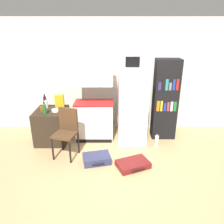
{
  "coord_description": "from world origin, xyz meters",
  "views": [
    {
      "loc": [
        -0.12,
        -3.12,
        2.39
      ],
      "look_at": [
        -0.12,
        0.85,
        0.83
      ],
      "focal_mm": 35.0,
      "sensor_mm": 36.0,
      "label": 1
    }
  ],
  "objects_px": {
    "kitchen_hutch": "(94,104)",
    "water_bottle_front": "(157,140)",
    "side_table": "(52,126)",
    "cereal_box": "(60,101)",
    "bottle_clear_short": "(46,104)",
    "suitcase_small_flat": "(97,159)",
    "microwave": "(134,61)",
    "bottle_wine_dark": "(45,101)",
    "bottle_amber_beer": "(42,109)",
    "suitcase_large_flat": "(133,164)",
    "chair": "(67,128)",
    "bottle_green_tall": "(44,109)",
    "refrigerator": "(132,106)",
    "bowl": "(56,110)",
    "bookshelf": "(165,100)"
  },
  "relations": [
    {
      "from": "side_table",
      "to": "microwave",
      "type": "relative_size",
      "value": 1.54
    },
    {
      "from": "water_bottle_front",
      "to": "chair",
      "type": "bearing_deg",
      "value": -170.11
    },
    {
      "from": "kitchen_hutch",
      "to": "bookshelf",
      "type": "height_order",
      "value": "kitchen_hutch"
    },
    {
      "from": "cereal_box",
      "to": "suitcase_large_flat",
      "type": "distance_m",
      "value": 2.07
    },
    {
      "from": "bottle_wine_dark",
      "to": "refrigerator",
      "type": "bearing_deg",
      "value": -7.93
    },
    {
      "from": "bookshelf",
      "to": "water_bottle_front",
      "type": "height_order",
      "value": "bookshelf"
    },
    {
      "from": "kitchen_hutch",
      "to": "water_bottle_front",
      "type": "height_order",
      "value": "kitchen_hutch"
    },
    {
      "from": "kitchen_hutch",
      "to": "chair",
      "type": "xyz_separation_m",
      "value": [
        -0.48,
        -0.69,
        -0.26
      ]
    },
    {
      "from": "side_table",
      "to": "microwave",
      "type": "xyz_separation_m",
      "value": [
        1.75,
        0.03,
        1.4
      ]
    },
    {
      "from": "microwave",
      "to": "bottle_clear_short",
      "type": "bearing_deg",
      "value": 176.45
    },
    {
      "from": "refrigerator",
      "to": "water_bottle_front",
      "type": "height_order",
      "value": "refrigerator"
    },
    {
      "from": "bottle_green_tall",
      "to": "water_bottle_front",
      "type": "distance_m",
      "value": 2.43
    },
    {
      "from": "bottle_clear_short",
      "to": "bowl",
      "type": "relative_size",
      "value": 1.22
    },
    {
      "from": "bottle_green_tall",
      "to": "bowl",
      "type": "distance_m",
      "value": 0.25
    },
    {
      "from": "side_table",
      "to": "water_bottle_front",
      "type": "height_order",
      "value": "side_table"
    },
    {
      "from": "bottle_clear_short",
      "to": "cereal_box",
      "type": "relative_size",
      "value": 0.69
    },
    {
      "from": "kitchen_hutch",
      "to": "bookshelf",
      "type": "relative_size",
      "value": 1.02
    },
    {
      "from": "water_bottle_front",
      "to": "kitchen_hutch",
      "type": "bearing_deg",
      "value": 164.71
    },
    {
      "from": "suitcase_small_flat",
      "to": "side_table",
      "type": "bearing_deg",
      "value": 127.38
    },
    {
      "from": "bottle_green_tall",
      "to": "bowl",
      "type": "bearing_deg",
      "value": 38.22
    },
    {
      "from": "cereal_box",
      "to": "suitcase_small_flat",
      "type": "height_order",
      "value": "cereal_box"
    },
    {
      "from": "kitchen_hutch",
      "to": "cereal_box",
      "type": "xyz_separation_m",
      "value": [
        -0.75,
        0.02,
        0.05
      ]
    },
    {
      "from": "bottle_wine_dark",
      "to": "bottle_amber_beer",
      "type": "height_order",
      "value": "bottle_wine_dark"
    },
    {
      "from": "bottle_wine_dark",
      "to": "suitcase_small_flat",
      "type": "distance_m",
      "value": 1.85
    },
    {
      "from": "side_table",
      "to": "suitcase_large_flat",
      "type": "height_order",
      "value": "side_table"
    },
    {
      "from": "kitchen_hutch",
      "to": "water_bottle_front",
      "type": "xyz_separation_m",
      "value": [
        1.35,
        -0.37,
        -0.7
      ]
    },
    {
      "from": "chair",
      "to": "cereal_box",
      "type": "bearing_deg",
      "value": 127.6
    },
    {
      "from": "bottle_wine_dark",
      "to": "bottle_green_tall",
      "type": "distance_m",
      "value": 0.54
    },
    {
      "from": "bottle_clear_short",
      "to": "bottle_wine_dark",
      "type": "bearing_deg",
      "value": 114.86
    },
    {
      "from": "bottle_clear_short",
      "to": "bottle_amber_beer",
      "type": "relative_size",
      "value": 1.37
    },
    {
      "from": "kitchen_hutch",
      "to": "suitcase_small_flat",
      "type": "height_order",
      "value": "kitchen_hutch"
    },
    {
      "from": "bottle_wine_dark",
      "to": "chair",
      "type": "distance_m",
      "value": 1.12
    },
    {
      "from": "bowl",
      "to": "cereal_box",
      "type": "bearing_deg",
      "value": 77.82
    },
    {
      "from": "cereal_box",
      "to": "bottle_clear_short",
      "type": "bearing_deg",
      "value": 178.27
    },
    {
      "from": "bottle_green_tall",
      "to": "chair",
      "type": "relative_size",
      "value": 0.27
    },
    {
      "from": "bottle_clear_short",
      "to": "bowl",
      "type": "xyz_separation_m",
      "value": [
        0.25,
        -0.22,
        -0.06
      ]
    },
    {
      "from": "microwave",
      "to": "bottle_green_tall",
      "type": "bearing_deg",
      "value": -172.15
    },
    {
      "from": "bottle_wine_dark",
      "to": "chair",
      "type": "height_order",
      "value": "bottle_wine_dark"
    },
    {
      "from": "cereal_box",
      "to": "suitcase_small_flat",
      "type": "bearing_deg",
      "value": -49.4
    },
    {
      "from": "chair",
      "to": "suitcase_large_flat",
      "type": "bearing_deg",
      "value": -2.51
    },
    {
      "from": "suitcase_small_flat",
      "to": "water_bottle_front",
      "type": "distance_m",
      "value": 1.38
    },
    {
      "from": "kitchen_hutch",
      "to": "microwave",
      "type": "distance_m",
      "value": 1.26
    },
    {
      "from": "microwave",
      "to": "suitcase_large_flat",
      "type": "distance_m",
      "value": 2.0
    },
    {
      "from": "bookshelf",
      "to": "bottle_wine_dark",
      "type": "height_order",
      "value": "bookshelf"
    },
    {
      "from": "chair",
      "to": "bottle_green_tall",
      "type": "bearing_deg",
      "value": 161.56
    },
    {
      "from": "kitchen_hutch",
      "to": "cereal_box",
      "type": "bearing_deg",
      "value": 178.48
    },
    {
      "from": "bottle_clear_short",
      "to": "cereal_box",
      "type": "bearing_deg",
      "value": -1.73
    },
    {
      "from": "kitchen_hutch",
      "to": "bottle_wine_dark",
      "type": "height_order",
      "value": "kitchen_hutch"
    },
    {
      "from": "side_table",
      "to": "kitchen_hutch",
      "type": "xyz_separation_m",
      "value": [
        0.92,
        0.12,
        0.46
      ]
    },
    {
      "from": "microwave",
      "to": "water_bottle_front",
      "type": "bearing_deg",
      "value": -28.46
    }
  ]
}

